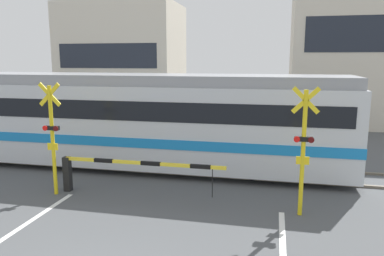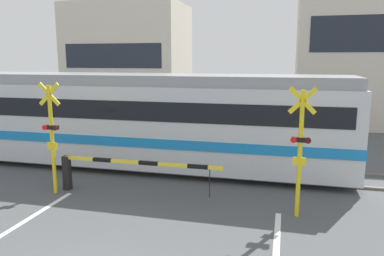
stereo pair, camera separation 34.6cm
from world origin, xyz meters
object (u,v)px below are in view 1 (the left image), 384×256
at_px(crossing_signal_right, 303,146).
at_px(commuter_train, 109,117).
at_px(crossing_signal_left, 52,134).
at_px(crossing_barrier_near, 112,168).
at_px(pedestrian, 232,119).
at_px(crossing_barrier_far, 251,136).

bearing_deg(crossing_signal_right, commuter_train, 153.79).
relative_size(crossing_signal_left, crossing_signal_right, 1.00).
xyz_separation_m(commuter_train, crossing_barrier_near, (1.40, -2.97, -1.01)).
bearing_deg(pedestrian, crossing_barrier_near, -104.40).
bearing_deg(pedestrian, commuter_train, -120.41).
bearing_deg(crossing_barrier_near, pedestrian, 75.60).
relative_size(commuter_train, crossing_barrier_near, 3.52).
bearing_deg(crossing_signal_left, crossing_barrier_near, 11.56).
height_order(commuter_train, crossing_barrier_near, commuter_train).
height_order(crossing_barrier_near, pedestrian, pedestrian).
relative_size(commuter_train, crossing_signal_left, 5.26).
relative_size(commuter_train, crossing_barrier_far, 3.52).
xyz_separation_m(commuter_train, crossing_signal_right, (6.71, -3.30, -0.00)).
bearing_deg(commuter_train, crossing_barrier_far, 27.49).
distance_m(crossing_barrier_near, pedestrian, 9.82).
bearing_deg(crossing_signal_left, crossing_barrier_far, 48.20).
distance_m(commuter_train, crossing_signal_right, 7.48).
bearing_deg(commuter_train, crossing_barrier_near, -64.73).
xyz_separation_m(crossing_barrier_far, crossing_signal_left, (-5.31, -5.93, 1.01)).
bearing_deg(commuter_train, crossing_signal_right, -26.21).
bearing_deg(crossing_barrier_near, commuter_train, 115.27).
distance_m(crossing_barrier_far, pedestrian, 4.10).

